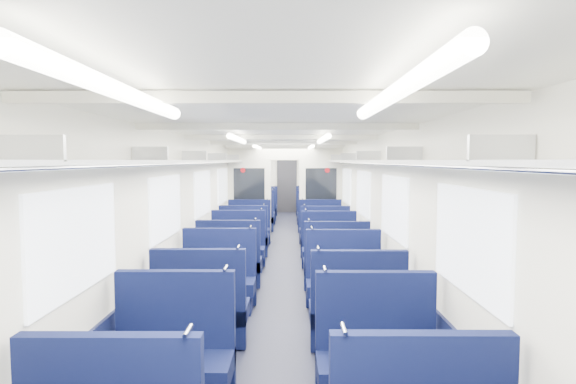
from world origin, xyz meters
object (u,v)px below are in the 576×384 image
object	(u,v)px
seat_9	(357,316)
seat_27	(310,207)
seat_23	(314,215)
seat_25	(312,211)
seat_26	(263,207)
seat_8	(201,314)
seat_18	(249,232)
seat_17	(325,241)
seat_19	(321,231)
seat_6	(173,364)
seat_7	(378,365)
bulkhead	(285,191)
seat_12	(229,265)
end_door	(287,186)
seat_13	(336,267)
seat_14	(238,251)
seat_11	(344,287)
seat_21	(316,220)
seat_15	(329,252)
seat_16	(244,240)
seat_10	(218,284)
seat_20	(256,220)
seat_22	(259,215)

from	to	relation	value
seat_9	seat_27	distance (m)	11.30
seat_9	seat_23	xyz separation A→B (m)	(0.00, 8.91, 0.00)
seat_25	seat_26	bearing A→B (deg)	147.22
seat_8	seat_18	world-z (taller)	same
seat_17	seat_25	world-z (taller)	same
seat_19	seat_23	world-z (taller)	same
seat_6	seat_25	size ratio (longest dim) A/B	1.00
seat_17	seat_23	size ratio (longest dim) A/B	1.00
seat_7	seat_23	bearing A→B (deg)	90.00
bulkhead	seat_8	size ratio (longest dim) A/B	2.53
seat_17	seat_12	bearing A→B (deg)	-127.24
end_door	seat_23	xyz separation A→B (m)	(0.83, -3.69, -0.66)
seat_13	seat_14	size ratio (longest dim) A/B	1.00
seat_27	seat_11	bearing A→B (deg)	-90.00
seat_6	seat_8	size ratio (longest dim) A/B	1.00
seat_6	seat_26	bearing A→B (deg)	90.00
seat_8	seat_19	world-z (taller)	same
seat_6	seat_21	size ratio (longest dim) A/B	1.00
seat_18	seat_19	xyz separation A→B (m)	(1.66, 0.03, 0.00)
seat_6	end_door	bearing A→B (deg)	86.54
seat_6	seat_15	distance (m)	4.77
seat_17	seat_7	bearing A→B (deg)	-90.00
seat_16	seat_26	world-z (taller)	same
seat_11	seat_23	bearing A→B (deg)	90.00
seat_10	seat_12	world-z (taller)	same
seat_16	seat_18	bearing A→B (deg)	90.00
seat_17	seat_19	bearing A→B (deg)	90.00
seat_17	seat_19	size ratio (longest dim) A/B	1.00
seat_14	seat_20	distance (m)	4.41
seat_12	seat_21	xyz separation A→B (m)	(1.66, 5.37, 0.00)
seat_20	seat_21	size ratio (longest dim) A/B	1.00
seat_7	seat_22	size ratio (longest dim) A/B	1.00
seat_23	seat_12	bearing A→B (deg)	-104.14
seat_27	seat_20	bearing A→B (deg)	-115.75
seat_15	seat_9	bearing A→B (deg)	-90.00
seat_8	seat_19	distance (m)	5.92
seat_8	seat_11	world-z (taller)	same
seat_14	seat_17	size ratio (longest dim) A/B	1.00
seat_19	seat_11	bearing A→B (deg)	-90.00
end_door	seat_7	world-z (taller)	end_door
seat_14	bulkhead	bearing A→B (deg)	74.10
seat_6	seat_19	bearing A→B (deg)	76.43
end_door	seat_13	bearing A→B (deg)	-85.44
bulkhead	seat_26	distance (m)	4.95
end_door	seat_21	world-z (taller)	end_door
seat_9	seat_10	distance (m)	2.06
end_door	seat_20	bearing A→B (deg)	-99.93
seat_17	seat_21	xyz separation A→B (m)	(0.00, 3.19, 0.00)
seat_17	seat_26	bearing A→B (deg)	103.99
seat_6	seat_15	xyz separation A→B (m)	(1.66, 4.47, 0.00)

